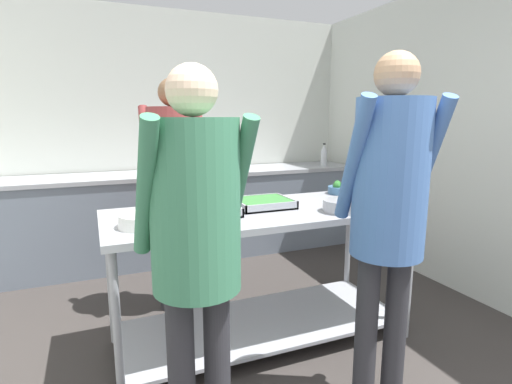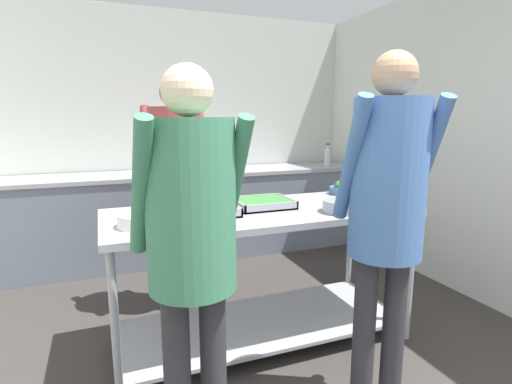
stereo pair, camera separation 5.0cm
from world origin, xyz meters
The scene contains 13 objects.
wall_rear centered at (0.00, 4.04, 1.32)m, with size 4.07×0.06×2.65m.
wall_right centered at (2.01, 2.02, 1.32)m, with size 0.06×4.16×2.65m.
back_counter centered at (0.00, 3.67, 0.47)m, with size 3.91×0.65×0.94m.
serving_counter centered at (0.08, 1.80, 0.62)m, with size 1.99×0.81×0.92m.
plate_stack centered at (-0.68, 1.68, 0.95)m, with size 0.28×0.28×0.07m.
serving_tray_vegetables centered at (-0.31, 1.81, 0.94)m, with size 0.40×0.32×0.05m.
serving_tray_roast centered at (0.12, 1.88, 0.94)m, with size 0.37×0.32×0.05m.
sauce_pan centered at (0.54, 1.56, 0.96)m, with size 0.40×0.26×0.08m.
broccoli_bowl centered at (0.87, 2.08, 0.96)m, with size 0.21×0.21×0.10m.
guest_serving_left centered at (0.41, 1.00, 1.13)m, with size 0.52×0.44×1.81m.
guest_serving_right centered at (-0.54, 1.07, 1.06)m, with size 0.50×0.38×1.72m.
cook_behind_counter centered at (-0.34, 2.50, 1.11)m, with size 0.50×0.39×1.80m.
water_bottle centered at (1.65, 3.57, 1.06)m, with size 0.07×0.07×0.27m.
Camera 2 is at (-0.88, -0.54, 1.51)m, focal length 28.00 mm.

